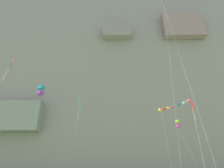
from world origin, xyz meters
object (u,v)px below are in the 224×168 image
kite_box_low_right (41,90)px  kite_banner_high_right (161,0)px  kite_windsock_mid_center (164,109)px  kite_diamond_upper_mid (193,106)px  kite_banner_far_right (7,72)px  kite_box_far_left (178,124)px  kite_diamond_front_field (79,105)px  kite_banner_upper_right (185,106)px

kite_box_low_right → kite_banner_high_right: kite_banner_high_right is taller
kite_windsock_mid_center → kite_banner_high_right: 17.78m
kite_banner_high_right → kite_diamond_upper_mid: kite_banner_high_right is taller
kite_windsock_mid_center → kite_banner_far_right: size_ratio=0.88×
kite_box_far_left → kite_windsock_mid_center: kite_windsock_mid_center is taller
kite_banner_far_right → kite_diamond_front_field: kite_diamond_front_field is taller
kite_banner_high_right → kite_banner_upper_right: 20.67m
kite_box_low_right → kite_diamond_front_field: 9.96m
kite_diamond_upper_mid → kite_banner_far_right: bearing=-156.7°
kite_box_low_right → kite_banner_high_right: size_ratio=0.69×
kite_diamond_upper_mid → kite_diamond_front_field: bearing=173.2°
kite_box_far_left → kite_windsock_mid_center: bearing=-146.8°
kite_banner_upper_right → kite_diamond_front_field: 21.01m
kite_diamond_front_field → kite_windsock_mid_center: bearing=-14.1°
kite_box_low_right → kite_box_far_left: bearing=-8.5°
kite_banner_far_right → kite_box_low_right: size_ratio=0.75×
kite_windsock_mid_center → kite_box_low_right: 25.59m
kite_box_low_right → kite_banner_upper_right: bearing=-0.9°
kite_windsock_mid_center → kite_diamond_front_field: bearing=165.9°
kite_box_low_right → kite_windsock_mid_center: bearing=-13.2°
kite_windsock_mid_center → kite_diamond_upper_mid: bearing=13.6°
kite_banner_high_right → kite_banner_upper_right: (6.73, 15.40, -12.03)m
kite_windsock_mid_center → kite_diamond_front_field: 15.87m
kite_box_far_left → kite_windsock_mid_center: 3.71m
kite_banner_far_right → kite_banner_upper_right: size_ratio=0.92×
kite_banner_upper_right → kite_diamond_front_field: bearing=-176.2°
kite_banner_upper_right → kite_diamond_front_field: kite_diamond_front_field is taller
kite_windsock_mid_center → kite_banner_upper_right: size_ratio=0.81×
kite_diamond_upper_mid → kite_diamond_front_field: size_ratio=0.91×
kite_box_low_right → kite_diamond_upper_mid: bearing=-8.3°
kite_diamond_upper_mid → kite_banner_upper_right: bearing=87.3°
kite_banner_high_right → kite_box_low_right: bearing=145.6°
kite_banner_high_right → kite_banner_upper_right: kite_banner_high_right is taller
kite_diamond_upper_mid → kite_diamond_front_field: 20.97m
kite_diamond_upper_mid → kite_banner_upper_right: kite_banner_upper_right is taller
kite_banner_far_right → kite_windsock_mid_center: bearing=25.6°
kite_windsock_mid_center → kite_banner_upper_right: bearing=42.4°
kite_box_low_right → kite_banner_upper_right: kite_box_low_right is taller
kite_diamond_front_field → kite_banner_far_right: bearing=-115.1°
kite_banner_far_right → kite_diamond_upper_mid: 29.94m
kite_box_far_left → kite_diamond_upper_mid: bearing=-6.2°
kite_diamond_upper_mid → kite_banner_upper_right: 4.19m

